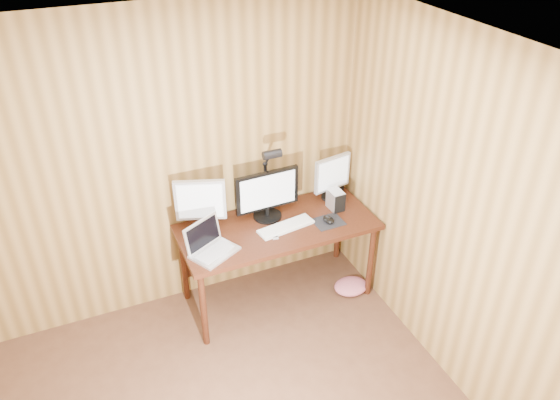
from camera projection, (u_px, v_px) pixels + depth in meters
room_shell at (232, 363)px, 2.57m from camera, size 4.00×4.00×4.00m
desk at (274, 233)px, 4.54m from camera, size 1.60×0.70×0.75m
monitor_center at (267, 194)px, 4.41m from camera, size 0.54×0.24×0.42m
monitor_left at (201, 204)px, 4.24m from camera, size 0.39×0.19×0.45m
monitor_right at (332, 176)px, 4.66m from camera, size 0.35×0.17×0.40m
laptop at (210, 245)px, 4.10m from camera, size 0.42×0.39×0.24m
keyboard at (286, 227)px, 4.38m from camera, size 0.49×0.21×0.02m
mousepad at (328, 222)px, 4.46m from camera, size 0.24×0.20×0.00m
mouse at (329, 220)px, 4.45m from camera, size 0.10×0.13×0.04m
hard_drive at (336, 200)px, 4.59m from camera, size 0.11×0.16×0.17m
phone at (275, 236)px, 4.29m from camera, size 0.06×0.10×0.01m
speaker at (341, 184)px, 4.86m from camera, size 0.05×0.05×0.12m
desk_lamp at (269, 170)px, 4.37m from camera, size 0.15×0.21×0.65m
fabric_pile at (351, 286)px, 4.84m from camera, size 0.35×0.30×0.10m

